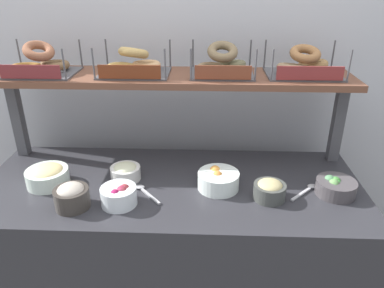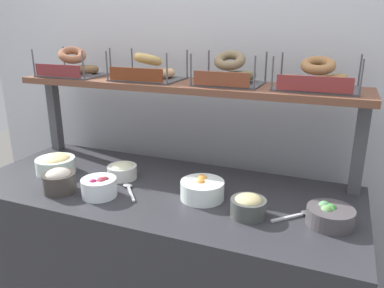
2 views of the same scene
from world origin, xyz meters
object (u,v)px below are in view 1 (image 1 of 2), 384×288
bowl_hummus (270,190)px  bagel_basket_poppy (222,64)px  bowl_beet_salad (119,195)px  bowl_veggie_mix (335,187)px  bagel_basket_cinnamon_raisin (40,64)px  bowl_potato_salad (125,172)px  serving_spoon_near_plate (307,190)px  serving_spoon_by_edge (144,191)px  bowl_fruit_salad (218,180)px  bowl_tuna_salad (72,196)px  bagel_basket_everything (303,65)px  bowl_egg_salad (47,175)px  bagel_basket_sesame (134,65)px

bowl_hummus → bagel_basket_poppy: 0.61m
bowl_beet_salad → bowl_veggie_mix: bearing=7.3°
bowl_veggie_mix → bagel_basket_cinnamon_raisin: bearing=167.1°
bowl_beet_salad → bowl_potato_salad: bowl_beet_salad is taller
bowl_potato_salad → bagel_basket_cinnamon_raisin: (-0.41, 0.22, 0.44)m
serving_spoon_near_plate → bagel_basket_poppy: bagel_basket_poppy is taller
bowl_hummus → serving_spoon_by_edge: 0.53m
bagel_basket_poppy → serving_spoon_near_plate: bearing=-39.5°
bowl_potato_salad → bowl_fruit_salad: bearing=-8.0°
bowl_tuna_salad → bagel_basket_cinnamon_raisin: bearing=118.3°
bowl_fruit_salad → serving_spoon_by_edge: bearing=-170.9°
bagel_basket_everything → serving_spoon_near_plate: bearing=-89.1°
bowl_beet_salad → serving_spoon_by_edge: (0.09, 0.09, -0.04)m
bowl_beet_salad → bagel_basket_poppy: bagel_basket_poppy is taller
bowl_tuna_salad → bagel_basket_cinnamon_raisin: (-0.24, 0.45, 0.43)m
bowl_beet_salad → serving_spoon_by_edge: bowl_beet_salad is taller
bowl_beet_salad → bagel_basket_cinnamon_raisin: bagel_basket_cinnamon_raisin is taller
bowl_fruit_salad → serving_spoon_by_edge: (-0.32, -0.05, -0.03)m
bowl_fruit_salad → bagel_basket_poppy: 0.53m
bowl_egg_salad → bagel_basket_everything: 1.26m
bowl_hummus → bagel_basket_sesame: bearing=148.8°
bowl_potato_salad → bagel_basket_everything: 0.95m
bowl_beet_salad → bagel_basket_cinnamon_raisin: size_ratio=0.46×
bowl_beet_salad → bagel_basket_everything: bagel_basket_everything is taller
bagel_basket_sesame → bagel_basket_everything: bearing=0.7°
bowl_hummus → bowl_beet_salad: bearing=-173.7°
bowl_beet_salad → bowl_egg_salad: bearing=158.1°
bowl_egg_salad → bagel_basket_sesame: bagel_basket_sesame is taller
bowl_fruit_salad → bowl_veggie_mix: (0.50, -0.03, -0.01)m
bagel_basket_cinnamon_raisin → bagel_basket_everything: (1.22, 0.03, -0.00)m
bowl_hummus → bowl_egg_salad: (-0.97, 0.07, 0.00)m
bagel_basket_sesame → bagel_basket_everything: size_ratio=0.96×
bowl_beet_salad → bagel_basket_sesame: bearing=89.0°
bowl_veggie_mix → serving_spoon_near_plate: bowl_veggie_mix is taller
serving_spoon_by_edge → bagel_basket_everything: 0.92m
bowl_hummus → serving_spoon_near_plate: bowl_hummus is taller
bagel_basket_cinnamon_raisin → bagel_basket_sesame: bearing=2.2°
bowl_tuna_salad → bowl_hummus: bearing=6.7°
bowl_tuna_salad → bowl_veggie_mix: (1.09, 0.14, -0.02)m
bowl_beet_salad → bowl_hummus: 0.62m
bowl_veggie_mix → bowl_potato_salad: bearing=174.6°
bagel_basket_cinnamon_raisin → bagel_basket_sesame: size_ratio=0.98×
bowl_tuna_salad → bagel_basket_sesame: (0.19, 0.46, 0.42)m
bowl_hummus → bowl_egg_salad: size_ratio=0.73×
serving_spoon_by_edge → bowl_hummus: bearing=-2.5°
bowl_potato_salad → bagel_basket_cinnamon_raisin: bagel_basket_cinnamon_raisin is taller
bowl_veggie_mix → bowl_potato_salad: 0.92m
bowl_veggie_mix → bowl_beet_salad: bowl_beet_salad is taller
bowl_hummus → serving_spoon_near_plate: (0.18, 0.06, -0.04)m
bowl_beet_salad → bagel_basket_poppy: bearing=46.9°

